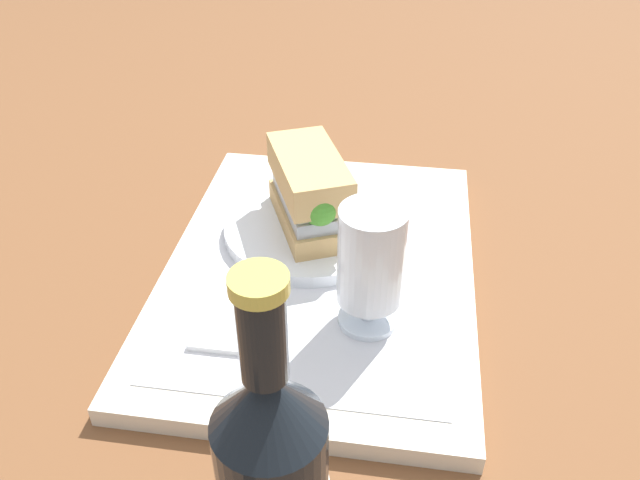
# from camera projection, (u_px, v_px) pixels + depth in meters

# --- Properties ---
(ground_plane) EXTENTS (3.00, 3.00, 0.00)m
(ground_plane) POSITION_uv_depth(u_px,v_px,m) (320.00, 277.00, 0.70)
(ground_plane) COLOR brown
(tray) EXTENTS (0.44, 0.32, 0.02)m
(tray) POSITION_uv_depth(u_px,v_px,m) (320.00, 270.00, 0.69)
(tray) COLOR beige
(tray) RESTS_ON ground_plane
(placemat) EXTENTS (0.38, 0.27, 0.00)m
(placemat) POSITION_uv_depth(u_px,v_px,m) (320.00, 262.00, 0.69)
(placemat) COLOR silver
(placemat) RESTS_ON tray
(plate) EXTENTS (0.19, 0.19, 0.01)m
(plate) POSITION_uv_depth(u_px,v_px,m) (310.00, 228.00, 0.72)
(plate) COLOR white
(plate) RESTS_ON placemat
(sandwich) EXTENTS (0.14, 0.11, 0.08)m
(sandwich) POSITION_uv_depth(u_px,v_px,m) (310.00, 192.00, 0.69)
(sandwich) COLOR tan
(sandwich) RESTS_ON plate
(beer_glass) EXTENTS (0.06, 0.06, 0.12)m
(beer_glass) POSITION_uv_depth(u_px,v_px,m) (371.00, 265.00, 0.57)
(beer_glass) COLOR silver
(beer_glass) RESTS_ON placemat
(napkin_folded) EXTENTS (0.09, 0.07, 0.01)m
(napkin_folded) POSITION_uv_depth(u_px,v_px,m) (237.00, 318.00, 0.61)
(napkin_folded) COLOR white
(napkin_folded) RESTS_ON placemat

